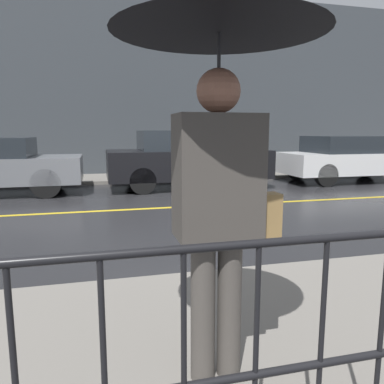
{
  "coord_description": "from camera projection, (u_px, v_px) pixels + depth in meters",
  "views": [
    {
      "loc": [
        -1.22,
        -7.58,
        1.58
      ],
      "look_at": [
        -0.12,
        -3.23,
        0.85
      ],
      "focal_mm": 35.0,
      "sensor_mm": 36.0,
      "label": 1
    }
  ],
  "objects": [
    {
      "name": "railing_foreground",
      "position": [
        382.0,
        316.0,
        1.69
      ],
      "size": [
        12.0,
        0.04,
        1.06
      ],
      "color": "black",
      "rests_on": "sidewalk_near"
    },
    {
      "name": "pedestrian",
      "position": [
        220.0,
        70.0,
        2.02
      ],
      "size": [
        1.17,
        1.17,
        2.26
      ],
      "rotation": [
        0.0,
        0.0,
        3.14
      ],
      "color": "#4C4742",
      "rests_on": "sidewalk_near"
    },
    {
      "name": "car_white",
      "position": [
        348.0,
        158.0,
        11.82
      ],
      "size": [
        4.27,
        1.84,
        1.44
      ],
      "color": "silver",
      "rests_on": "ground_plane"
    },
    {
      "name": "lane_marking",
      "position": [
        160.0,
        208.0,
        7.8
      ],
      "size": [
        25.2,
        0.12,
        0.01
      ],
      "color": "gold",
      "rests_on": "ground_plane"
    },
    {
      "name": "ground_plane",
      "position": [
        160.0,
        208.0,
        7.8
      ],
      "size": [
        80.0,
        80.0,
        0.0
      ],
      "primitive_type": "plane",
      "color": "#262628"
    },
    {
      "name": "sidewalk_far",
      "position": [
        136.0,
        178.0,
        12.55
      ],
      "size": [
        28.0,
        2.15,
        0.1
      ],
      "color": "slate",
      "rests_on": "ground_plane"
    },
    {
      "name": "building_storefront",
      "position": [
        130.0,
        85.0,
        13.22
      ],
      "size": [
        28.0,
        0.3,
        6.44
      ],
      "color": "#383D42",
      "rests_on": "ground_plane"
    },
    {
      "name": "car_black",
      "position": [
        186.0,
        159.0,
        10.54
      ],
      "size": [
        4.48,
        1.88,
        1.61
      ],
      "color": "black",
      "rests_on": "ground_plane"
    },
    {
      "name": "sidewalk_near",
      "position": [
        272.0,
        337.0,
        2.82
      ],
      "size": [
        28.0,
        2.62,
        0.1
      ],
      "color": "slate",
      "rests_on": "ground_plane"
    }
  ]
}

